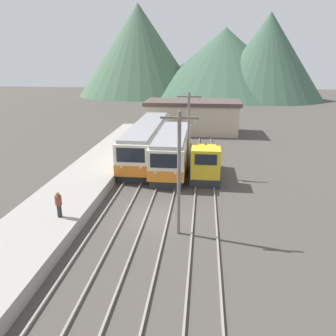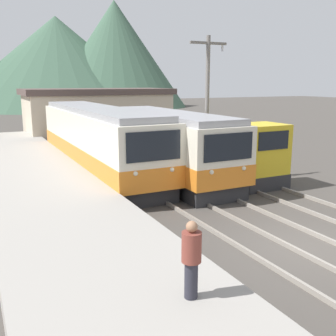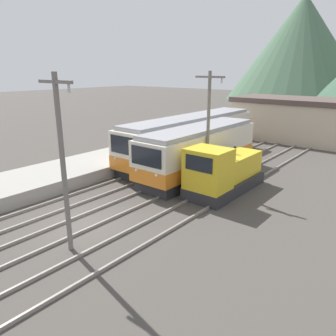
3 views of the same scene
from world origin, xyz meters
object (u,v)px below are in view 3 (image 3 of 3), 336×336
at_px(commuter_train_left, 191,140).
at_px(shunting_locomotive, 223,173).
at_px(catenary_mast_mid, 208,125).
at_px(catenary_mast_near, 63,159).
at_px(commuter_train_center, 199,153).

height_order(commuter_train_left, shunting_locomotive, commuter_train_left).
relative_size(shunting_locomotive, catenary_mast_mid, 0.85).
xyz_separation_m(shunting_locomotive, catenary_mast_near, (-1.49, -9.74, 2.64)).
bearing_deg(catenary_mast_mid, catenary_mast_near, -90.00).
distance_m(commuter_train_left, commuter_train_center, 4.12).
height_order(commuter_train_left, catenary_mast_mid, catenary_mast_mid).
xyz_separation_m(shunting_locomotive, catenary_mast_mid, (-1.49, 0.52, 2.64)).
relative_size(commuter_train_center, catenary_mast_near, 1.55).
bearing_deg(commuter_train_left, commuter_train_center, -47.16).
bearing_deg(catenary_mast_near, catenary_mast_mid, 90.00).
bearing_deg(commuter_train_center, catenary_mast_near, -82.61).
xyz_separation_m(commuter_train_left, catenary_mast_near, (4.31, -14.65, 2.18)).
distance_m(catenary_mast_near, catenary_mast_mid, 10.26).
bearing_deg(shunting_locomotive, catenary_mast_mid, 160.71).
distance_m(shunting_locomotive, catenary_mast_near, 10.20).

